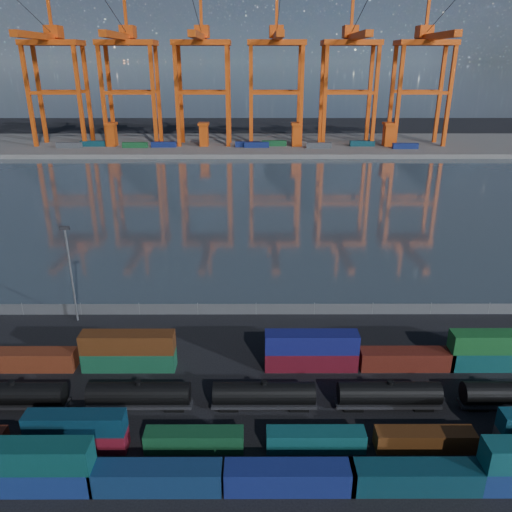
{
  "coord_description": "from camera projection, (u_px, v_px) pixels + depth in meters",
  "views": [
    {
      "loc": [
        -0.2,
        -48.26,
        40.52
      ],
      "look_at": [
        0.0,
        30.0,
        10.0
      ],
      "focal_mm": 35.0,
      "sensor_mm": 36.0,
      "label": 1
    }
  ],
  "objects": [
    {
      "name": "ground",
      "position": [
        257.0,
        425.0,
        59.68
      ],
      "size": [
        700.0,
        700.0,
        0.0
      ],
      "primitive_type": "plane",
      "color": "black",
      "rests_on": "ground"
    },
    {
      "name": "harbor_water",
      "position": [
        255.0,
        199.0,
        157.5
      ],
      "size": [
        700.0,
        700.0,
        0.0
      ],
      "primitive_type": "plane",
      "color": "#2E3B43",
      "rests_on": "ground"
    },
    {
      "name": "far_quay",
      "position": [
        255.0,
        145.0,
        254.97
      ],
      "size": [
        700.0,
        70.0,
        2.0
      ],
      "primitive_type": "cube",
      "color": "#514F4C",
      "rests_on": "ground"
    },
    {
      "name": "container_row_south",
      "position": [
        220.0,
        470.0,
        49.89
      ],
      "size": [
        141.05,
        2.67,
        5.69
      ],
      "color": "#3C3F41",
      "rests_on": "ground"
    },
    {
      "name": "container_row_mid",
      "position": [
        310.0,
        437.0,
        55.49
      ],
      "size": [
        140.21,
        2.24,
        4.78
      ],
      "color": "#3C3E41",
      "rests_on": "ground"
    },
    {
      "name": "container_row_north",
      "position": [
        281.0,
        355.0,
        69.99
      ],
      "size": [
        129.73,
        2.64,
        5.63
      ],
      "color": "navy",
      "rests_on": "ground"
    },
    {
      "name": "tanker_string",
      "position": [
        77.0,
        395.0,
        61.76
      ],
      "size": [
        121.59,
        2.81,
        4.02
      ],
      "color": "black",
      "rests_on": "ground"
    },
    {
      "name": "waterfront_fence",
      "position": [
        256.0,
        309.0,
        85.41
      ],
      "size": [
        160.12,
        0.12,
        2.2
      ],
      "color": "#595B5E",
      "rests_on": "ground"
    },
    {
      "name": "yard_light_mast",
      "position": [
        70.0,
        269.0,
        80.46
      ],
      "size": [
        1.6,
        0.4,
        16.6
      ],
      "color": "slate",
      "rests_on": "ground"
    },
    {
      "name": "gantry_cranes",
      "position": [
        239.0,
        56.0,
        233.18
      ],
      "size": [
        202.16,
        52.15,
        70.62
      ],
      "color": "#D1460E",
      "rests_on": "ground"
    },
    {
      "name": "quay_containers",
      "position": [
        232.0,
        145.0,
        240.56
      ],
      "size": [
        172.58,
        10.99,
        2.6
      ],
      "color": "navy",
      "rests_on": "far_quay"
    },
    {
      "name": "straddle_carriers",
      "position": [
        250.0,
        134.0,
        243.17
      ],
      "size": [
        140.0,
        7.0,
        11.1
      ],
      "color": "#D1460E",
      "rests_on": "far_quay"
    }
  ]
}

